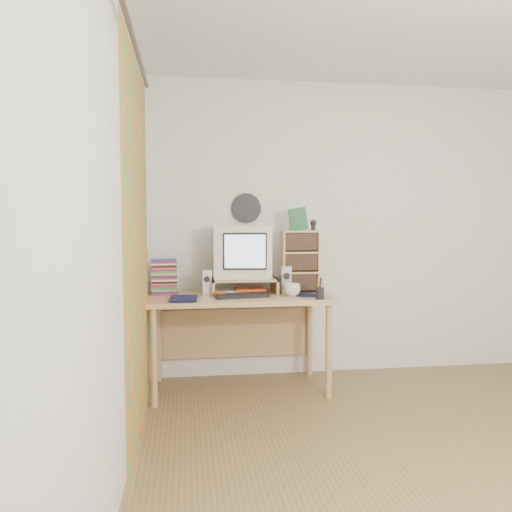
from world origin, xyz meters
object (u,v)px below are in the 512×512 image
object	(u,v)px
diary	(170,297)
cd_rack	(300,261)
mug	(292,290)
dvd_stack	(164,277)
keyboard	(242,296)
crt_monitor	(242,252)
desk	(238,310)

from	to	relation	value
diary	cd_rack	bearing A→B (deg)	18.94
mug	diary	bearing A→B (deg)	-175.48
dvd_stack	cd_rack	distance (m)	1.09
keyboard	cd_rack	distance (m)	0.60
crt_monitor	keyboard	size ratio (longest dim) A/B	1.09
crt_monitor	cd_rack	world-z (taller)	crt_monitor
cd_rack	mug	size ratio (longest dim) A/B	3.99
crt_monitor	keyboard	bearing A→B (deg)	-91.17
dvd_stack	diary	xyz separation A→B (m)	(0.06, -0.31, -0.11)
desk	crt_monitor	distance (m)	0.47
dvd_stack	mug	size ratio (longest dim) A/B	2.23
diary	crt_monitor	bearing A→B (deg)	34.63
dvd_stack	mug	xyz separation A→B (m)	(0.97, -0.24, -0.09)
desk	dvd_stack	size ratio (longest dim) A/B	5.03
keyboard	diary	distance (m)	0.53
crt_monitor	diary	distance (m)	0.74
crt_monitor	mug	size ratio (longest dim) A/B	3.49
mug	diary	xyz separation A→B (m)	(-0.92, -0.07, -0.02)
crt_monitor	keyboard	xyz separation A→B (m)	(-0.04, -0.30, -0.31)
diary	desk	bearing A→B (deg)	29.76
cd_rack	diary	xyz separation A→B (m)	(-1.03, -0.30, -0.22)
desk	crt_monitor	size ratio (longest dim) A/B	3.22
keyboard	cd_rack	size ratio (longest dim) A/B	0.80
crt_monitor	mug	bearing A→B (deg)	-32.61
mug	diary	size ratio (longest dim) A/B	0.51
mug	keyboard	bearing A→B (deg)	-177.91
desk	keyboard	world-z (taller)	keyboard
cd_rack	dvd_stack	bearing A→B (deg)	179.64
desk	cd_rack	world-z (taller)	cd_rack
crt_monitor	cd_rack	xyz separation A→B (m)	(0.46, -0.06, -0.08)
crt_monitor	dvd_stack	bearing A→B (deg)	-169.77
cd_rack	mug	xyz separation A→B (m)	(-0.11, -0.23, -0.20)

